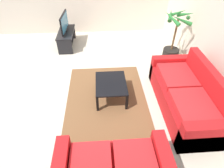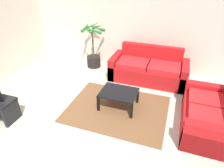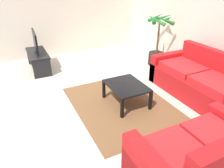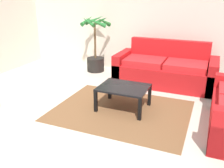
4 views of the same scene
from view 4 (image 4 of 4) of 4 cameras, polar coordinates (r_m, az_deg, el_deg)
ground_plane at (r=3.73m, az=-8.10°, el=-9.59°), size 6.60×6.60×0.00m
wall_back at (r=6.01m, az=6.37°, el=15.55°), size 6.00×0.06×2.70m
couch_main at (r=5.34m, az=12.18°, el=3.09°), size 2.06×0.90×0.90m
coffee_table at (r=4.08m, az=2.69°, el=-1.30°), size 0.80×0.63×0.40m
area_rug at (r=4.14m, az=2.13°, el=-6.14°), size 2.20×1.70×0.01m
potted_palm at (r=6.08m, az=-3.84°, el=7.62°), size 0.71×0.75×1.37m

